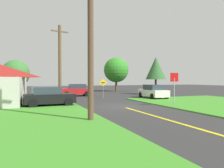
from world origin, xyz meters
TOP-DOWN VIEW (x-y plane):
  - ground_plane at (0.00, 0.00)m, footprint 120.00×120.00m
  - lane_stripe_center at (0.00, -8.00)m, footprint 0.20×14.00m
  - stop_sign at (4.19, -1.52)m, footprint 0.73×0.10m
  - car_on_crossroad at (6.58, 5.59)m, footprint 2.25×4.57m
  - car_approaching_junction at (-1.13, 12.38)m, footprint 3.99×2.29m
  - parked_car_near_building at (-5.53, 2.33)m, footprint 4.15×2.27m
  - utility_pole_near at (-4.04, -5.29)m, footprint 1.80×0.40m
  - utility_pole_mid at (-4.09, 6.20)m, footprint 1.77×0.57m
  - direction_sign at (1.14, 7.87)m, footprint 0.91×0.09m
  - oak_tree_left at (-8.56, 12.51)m, footprint 3.31×3.31m
  - pine_tree_center at (8.20, 21.00)m, footprint 4.60×4.60m
  - oak_tree_right at (10.30, 10.85)m, footprint 2.97×2.97m

SIDE VIEW (x-z plane):
  - ground_plane at x=0.00m, z-range 0.00..0.00m
  - lane_stripe_center at x=0.00m, z-range 0.00..0.01m
  - car_approaching_junction at x=-1.13m, z-range -0.01..1.61m
  - parked_car_near_building at x=-5.53m, z-range -0.01..1.61m
  - car_on_crossroad at x=6.58m, z-range 0.00..1.62m
  - direction_sign at x=1.14m, z-range 0.28..2.57m
  - stop_sign at x=4.19m, z-range 0.56..3.33m
  - oak_tree_left at x=-8.56m, z-range 0.63..5.22m
  - oak_tree_right at x=10.30m, z-range 1.10..6.61m
  - utility_pole_mid at x=-4.09m, z-range 0.10..7.85m
  - pine_tree_center at x=8.20m, z-range 0.84..7.13m
  - utility_pole_near at x=-4.04m, z-range 0.11..8.89m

